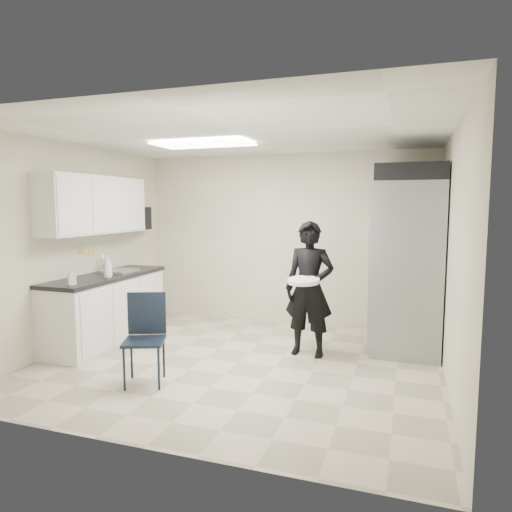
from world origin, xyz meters
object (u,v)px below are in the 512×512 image
(lower_counter, at_px, (107,310))
(commercial_fridge, at_px, (408,266))
(folding_chair, at_px, (144,341))
(man_tuxedo, at_px, (309,289))

(lower_counter, xyz_separation_m, commercial_fridge, (3.78, 1.07, 0.62))
(commercial_fridge, bearing_deg, folding_chair, -139.04)
(commercial_fridge, bearing_deg, man_tuxedo, -146.39)
(lower_counter, distance_m, man_tuxedo, 2.72)
(lower_counter, distance_m, commercial_fridge, 3.98)
(man_tuxedo, bearing_deg, commercial_fridge, 37.44)
(commercial_fridge, distance_m, folding_chair, 3.38)
(lower_counter, relative_size, man_tuxedo, 1.16)
(man_tuxedo, bearing_deg, lower_counter, -169.01)
(lower_counter, bearing_deg, commercial_fridge, 15.88)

